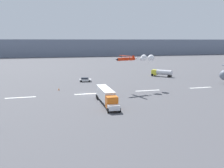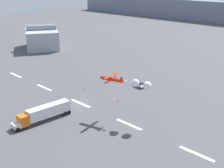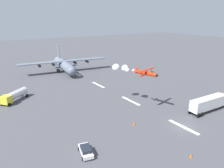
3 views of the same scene
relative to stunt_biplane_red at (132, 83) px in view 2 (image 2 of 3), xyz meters
The scene contains 12 objects.
ground_plane 20.12m from the stunt_biplane_red, behind, with size 440.00×440.00×0.00m, color #4C4C51.
runway_stripe_2 55.60m from the stunt_biplane_red, behind, with size 8.00×0.90×0.01m, color white.
runway_stripe_3 37.42m from the stunt_biplane_red, behind, with size 8.00×0.90×0.01m, color white.
runway_stripe_4 20.12m from the stunt_biplane_red, behind, with size 8.00×0.90×0.01m, color white.
runway_stripe_5 10.24m from the stunt_biplane_red, 62.07° to the right, with size 8.00×0.90×0.01m, color white.
runway_stripe_6 22.37m from the stunt_biplane_red, ahead, with size 8.00×0.90×0.01m, color white.
stunt_biplane_red is the anchor object (origin of this frame).
semi_truck_orange 23.37m from the stunt_biplane_red, 133.92° to the right, with size 3.49×15.73×3.70m.
airport_staff_sedan 26.28m from the stunt_biplane_red, 125.78° to the left, with size 4.66×2.81×1.52m.
hangar_building 91.70m from the stunt_biplane_red, 161.12° to the left, with size 26.01×23.70×11.85m.
traffic_cone_near 27.46m from the stunt_biplane_red, 168.03° to the left, with size 0.44×0.44×0.75m, color orange.
traffic_cone_far 15.48m from the stunt_biplane_red, 150.49° to the left, with size 0.44×0.44×0.75m, color orange.
Camera 2 is at (63.62, -50.73, 34.35)m, focal length 49.21 mm.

